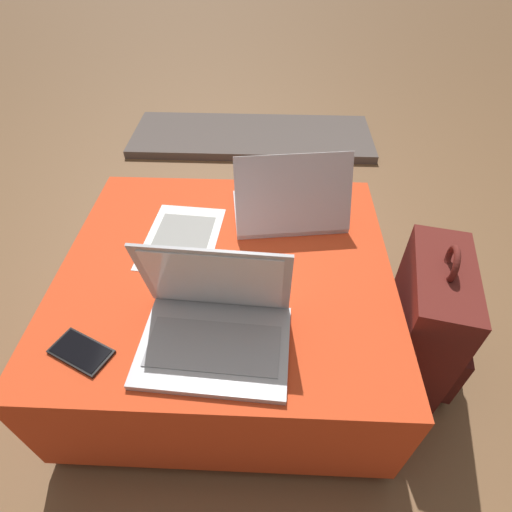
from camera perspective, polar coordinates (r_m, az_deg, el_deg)
ground_plane at (r=1.40m, az=-3.49°, el=-12.34°), size 14.00×14.00×0.00m
ottoman at (r=1.25m, az=-3.87°, el=-7.43°), size 0.91×0.84×0.38m
laptop_near at (r=0.91m, az=-6.03°, el=-9.52°), size 0.35×0.26×0.25m
laptop_far at (r=1.23m, az=4.83°, el=7.23°), size 0.36×0.27×0.23m
cell_phone at (r=1.00m, az=-23.71°, el=-12.40°), size 0.16×0.13×0.01m
backpack at (r=1.28m, az=23.07°, el=-9.03°), size 0.26×0.36×0.51m
paper_sheet at (r=1.20m, az=-10.51°, el=2.61°), size 0.23×0.31×0.00m
fireplace_hearth at (r=2.48m, az=-0.58°, el=16.75°), size 1.40×0.50×0.04m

